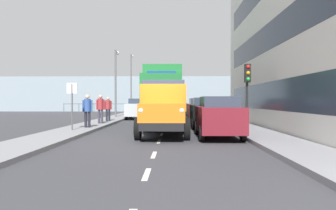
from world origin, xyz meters
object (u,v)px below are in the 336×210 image
lamp_post_promenade (116,76)px  lorry_cargo_green (163,93)px  car_silver_oppositeside_0 (139,108)px  car_white_oppositeside_2 (150,106)px  truck_vintage_orange (164,109)px  street_sign (72,98)px  car_maroon_kerbside_near (218,116)px  pedestrian_couple_a (87,108)px  lamp_post_far (131,78)px  traffic_light_near (247,82)px  pedestrian_couple_b (100,106)px  pedestrian_strolling (108,107)px  car_red_kerbside_2 (199,110)px  car_teal_oppositeside_1 (146,107)px  car_black_kerbside_1 (206,112)px

lamp_post_promenade → lorry_cargo_green: bearing=127.9°
car_silver_oppositeside_0 → car_white_oppositeside_2: (-0.00, -12.57, 0.00)m
truck_vintage_orange → street_sign: (4.42, -1.22, 0.50)m
car_maroon_kerbside_near → pedestrian_couple_a: 7.09m
car_white_oppositeside_2 → lamp_post_far: bearing=39.9°
traffic_light_near → truck_vintage_orange: bearing=24.4°
pedestrian_couple_b → pedestrian_strolling: pedestrian_couple_b is taller
pedestrian_strolling → traffic_light_near: bearing=143.9°
pedestrian_strolling → lamp_post_far: size_ratio=0.24×
truck_vintage_orange → car_red_kerbside_2: (-2.29, -9.50, -0.29)m
car_white_oppositeside_2 → pedestrian_couple_a: 22.67m
truck_vintage_orange → lorry_cargo_green: lorry_cargo_green is taller
lorry_cargo_green → car_red_kerbside_2: (-2.58, -1.59, -1.18)m
traffic_light_near → lorry_cargo_green: bearing=-54.3°
truck_vintage_orange → pedestrian_couple_b: (4.07, -5.47, 0.01)m
truck_vintage_orange → lorry_cargo_green: 7.97m
car_maroon_kerbside_near → car_teal_oppositeside_1: bearing=-76.5°
car_red_kerbside_2 → lamp_post_far: bearing=-63.5°
lorry_cargo_green → pedestrian_couple_b: lorry_cargo_green is taller
car_white_oppositeside_2 → lamp_post_promenade: (2.11, 11.74, 2.76)m
lorry_cargo_green → traffic_light_near: (-4.36, 6.07, 0.40)m
pedestrian_strolling → lamp_post_promenade: (0.52, -5.68, 2.54)m
lamp_post_promenade → street_sign: lamp_post_promenade is taller
lorry_cargo_green → pedestrian_strolling: 3.94m
pedestrian_couple_a → car_teal_oppositeside_1: bearing=-95.3°
car_silver_oppositeside_0 → street_sign: (1.90, 11.42, 0.79)m
car_maroon_kerbside_near → car_silver_oppositeside_0: bearing=-69.9°
lamp_post_promenade → car_teal_oppositeside_1: bearing=-109.5°
car_black_kerbside_1 → lamp_post_far: (6.95, -19.01, 3.36)m
car_black_kerbside_1 → pedestrian_strolling: pedestrian_strolling is taller
pedestrian_couple_b → traffic_light_near: bearing=156.0°
car_black_kerbside_1 → car_red_kerbside_2: same height
truck_vintage_orange → traffic_light_near: size_ratio=1.76×
car_red_kerbside_2 → pedestrian_couple_a: size_ratio=2.29×
car_white_oppositeside_2 → lorry_cargo_green: bearing=97.3°
car_silver_oppositeside_0 → street_sign: size_ratio=1.92×
traffic_light_near → pedestrian_strolling: bearing=-36.1°
car_white_oppositeside_2 → pedestrian_couple_b: 19.81m
car_maroon_kerbside_near → car_teal_oppositeside_1: 20.52m
car_black_kerbside_1 → pedestrian_couple_a: 6.62m
traffic_light_near → lamp_post_promenade: 14.58m
lorry_cargo_green → pedestrian_couple_b: size_ratio=4.65×
car_teal_oppositeside_1 → car_white_oppositeside_2: (0.00, -5.77, -0.00)m
traffic_light_near → lamp_post_far: size_ratio=0.46×
car_silver_oppositeside_0 → pedestrian_couple_b: size_ratio=2.45×
pedestrian_couple_a → lamp_post_promenade: lamp_post_promenade is taller
car_maroon_kerbside_near → car_white_oppositeside_2: size_ratio=0.94×
pedestrian_couple_a → car_white_oppositeside_2: bearing=-93.9°
lorry_cargo_green → pedestrian_couple_a: bearing=54.5°
car_black_kerbside_1 → pedestrian_strolling: (6.40, -3.39, 0.23)m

